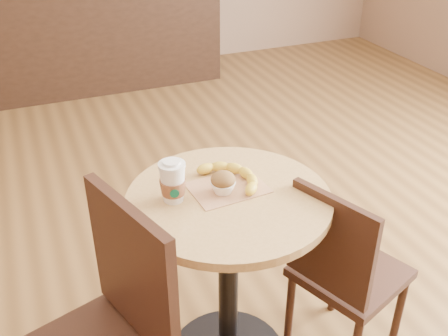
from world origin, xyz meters
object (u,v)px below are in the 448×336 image
Objects in this scene: coffee_cup at (173,183)px; banana at (231,178)px; cafe_table at (228,253)px; chair_right at (343,271)px; muffin at (223,182)px.

coffee_cup reaches higher than banana.
cafe_table is 0.96× the size of chair_right.
cafe_table is at bearing -4.06° from coffee_cup.
coffee_cup reaches higher than chair_right.
coffee_cup is 0.16m from muffin.
muffin is (-0.39, 0.16, 0.36)m from chair_right.
chair_right is 0.69m from coffee_cup.
chair_right is at bearing -20.58° from cafe_table.
cafe_table is at bearing 48.47° from chair_right.
cafe_table is 5.35× the size of coffee_cup.
muffin is at bearing 46.00° from chair_right.
muffin reaches higher than chair_right.
chair_right is 0.55m from muffin.
coffee_cup reaches higher than cafe_table.
muffin is at bearing -158.98° from banana.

